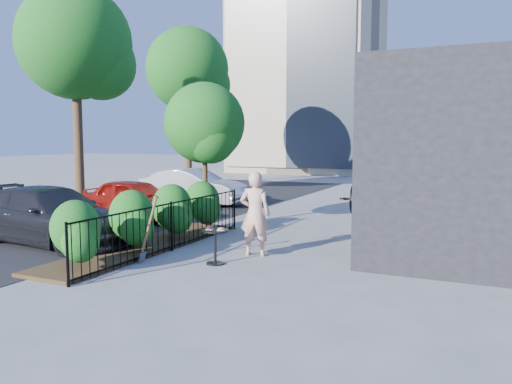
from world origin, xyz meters
The scene contains 14 objects.
ground centered at (0.00, 0.00, 0.00)m, with size 120.00×120.00×0.00m, color gray.
fence centered at (-1.50, 0.00, 0.56)m, with size 0.05×6.05×1.10m.
planting_bed centered at (-2.20, 0.00, 0.04)m, with size 1.30×6.00×0.08m, color #382616.
shrubs centered at (-2.10, 0.10, 0.70)m, with size 1.10×5.60×1.24m.
patio_tree centered at (-2.24, 2.76, 2.76)m, with size 2.20×2.20×3.94m.
street centered at (-7.00, 3.00, 0.00)m, with size 9.00×30.00×0.01m, color black.
street_tree_near centered at (-9.94, 5.96, 5.92)m, with size 4.40×4.40×8.28m.
street_tree_far centered at (-9.94, 13.96, 5.92)m, with size 4.40×4.40×8.28m.
cafe_table centered at (-0.05, -0.62, 0.47)m, with size 0.55×0.55×0.73m.
woman centered at (0.35, 0.39, 0.90)m, with size 0.65×0.43×1.79m, color #DEA990.
shovel centered at (-1.26, -1.18, 0.62)m, with size 0.48×0.18×1.40m.
car_red centered at (-5.04, 3.20, 0.62)m, with size 1.47×3.67×1.25m, color #A3160D.
car_silver centered at (-5.28, 6.95, 0.67)m, with size 1.43×4.09×1.35m, color #B2B2B7.
car_darkgrey centered at (-4.54, -0.53, 0.67)m, with size 1.87×4.59×1.33m, color black.
Camera 1 is at (4.74, -9.02, 2.44)m, focal length 35.00 mm.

